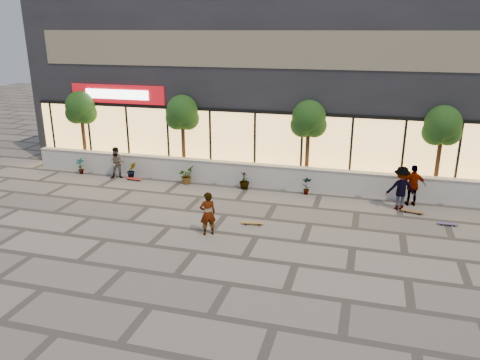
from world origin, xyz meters
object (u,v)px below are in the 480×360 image
(tree_midwest, at_px, (182,115))
(skater_left, at_px, (117,163))
(skateboard_right_far, at_px, (448,224))
(skateboard_left, at_px, (134,179))
(skater_center, at_px, (208,214))
(skater_right_near, at_px, (413,185))
(tree_mideast, at_px, (309,121))
(skateboard_right_near, at_px, (412,211))
(tree_west, at_px, (81,110))
(skater_right_far, at_px, (401,188))
(skateboard_center, at_px, (252,223))
(tree_east, at_px, (442,128))

(tree_midwest, distance_m, skater_left, 3.88)
(tree_midwest, height_order, skateboard_right_far, tree_midwest)
(skater_left, xyz_separation_m, skateboard_left, (0.86, -0.10, -0.69))
(skater_center, height_order, skater_left, skater_center)
(tree_midwest, xyz_separation_m, skater_right_near, (10.50, -1.40, -2.13))
(tree_midwest, distance_m, tree_mideast, 6.00)
(skateboard_left, xyz_separation_m, skateboard_right_far, (13.65, -1.73, -0.01))
(tree_midwest, relative_size, skateboard_left, 4.79)
(tree_midwest, bearing_deg, skater_right_near, -7.59)
(skateboard_right_near, xyz_separation_m, skateboard_right_far, (1.16, -0.91, -0.01))
(skater_left, height_order, skateboard_right_far, skater_left)
(tree_west, height_order, skater_right_far, tree_west)
(skateboard_right_far, bearing_deg, skateboard_right_near, 140.48)
(skater_left, distance_m, skater_right_far, 12.87)
(tree_midwest, relative_size, skateboard_right_near, 4.51)
(skater_right_far, relative_size, skateboard_center, 2.10)
(tree_midwest, height_order, skateboard_center, tree_midwest)
(tree_midwest, relative_size, skateboard_center, 4.66)
(tree_west, xyz_separation_m, tree_midwest, (5.50, 0.00, 0.00))
(skater_left, xyz_separation_m, skater_right_near, (13.35, 0.00, 0.08))
(tree_west, height_order, tree_midwest, same)
(skater_center, distance_m, skateboard_right_far, 8.80)
(tree_mideast, xyz_separation_m, skater_right_near, (4.50, -1.40, -2.13))
(tree_east, distance_m, skater_right_near, 2.74)
(tree_mideast, height_order, skater_left, tree_mideast)
(skateboard_center, bearing_deg, skater_left, 146.82)
(skateboard_right_near, bearing_deg, tree_midwest, 179.04)
(skater_right_near, bearing_deg, skateboard_right_far, 112.32)
(tree_mideast, relative_size, skater_right_near, 2.30)
(skateboard_right_far, bearing_deg, skater_right_near, 121.08)
(skater_left, xyz_separation_m, skateboard_right_near, (13.35, -0.92, -0.68))
(tree_midwest, relative_size, skater_center, 2.50)
(skateboard_center, height_order, skateboard_right_near, skateboard_right_near)
(tree_west, height_order, skater_left, tree_west)
(tree_mideast, distance_m, skateboard_left, 8.63)
(tree_mideast, bearing_deg, skater_left, -171.01)
(tree_east, bearing_deg, skater_left, -174.43)
(tree_mideast, height_order, skateboard_right_near, tree_mideast)
(skater_center, bearing_deg, skateboard_right_near, 175.95)
(tree_west, xyz_separation_m, skateboard_right_near, (16.00, -2.32, -2.90))
(skater_left, relative_size, skater_right_near, 0.90)
(skater_right_far, bearing_deg, skater_right_near, -143.34)
(tree_mideast, bearing_deg, skater_right_far, -26.46)
(skateboard_right_near, bearing_deg, tree_west, -176.75)
(skateboard_right_far, bearing_deg, tree_west, 168.01)
(skateboard_left, relative_size, skateboard_right_far, 1.15)
(tree_midwest, bearing_deg, skateboard_center, -47.01)
(tree_west, bearing_deg, skateboard_left, -23.14)
(tree_east, xyz_separation_m, skateboard_left, (-13.49, -1.50, -2.90))
(skateboard_center, distance_m, skateboard_left, 7.64)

